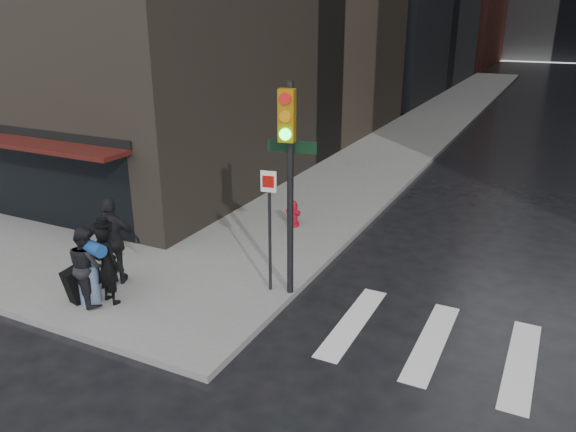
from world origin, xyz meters
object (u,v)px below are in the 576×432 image
at_px(man_overcoat, 101,267).
at_px(man_jeans, 87,265).
at_px(fire_hydrant, 293,215).
at_px(man_greycoat, 113,241).
at_px(traffic_light, 287,164).

bearing_deg(man_overcoat, man_jeans, 44.89).
distance_m(man_overcoat, man_jeans, 0.29).
height_order(man_jeans, fire_hydrant, man_jeans).
bearing_deg(fire_hydrant, man_jeans, -107.37).
relative_size(man_greycoat, traffic_light, 0.44).
bearing_deg(man_greycoat, fire_hydrant, -140.59).
distance_m(man_greycoat, traffic_light, 4.35).
relative_size(man_overcoat, fire_hydrant, 2.50).
distance_m(man_jeans, man_greycoat, 0.98).
xyz_separation_m(man_greycoat, fire_hydrant, (2.02, 4.99, -0.66)).
height_order(man_jeans, man_greycoat, man_greycoat).
height_order(man_greycoat, traffic_light, traffic_light).
bearing_deg(fire_hydrant, man_overcoat, -105.65).
relative_size(man_jeans, fire_hydrant, 2.21).
relative_size(man_overcoat, man_greycoat, 0.96).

